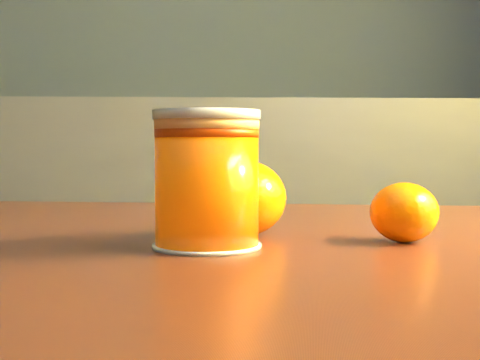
{
  "coord_description": "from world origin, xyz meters",
  "views": [
    {
      "loc": [
        0.74,
        -0.3,
        0.8
      ],
      "look_at": [
        0.77,
        0.22,
        0.77
      ],
      "focal_mm": 50.0,
      "sensor_mm": 36.0,
      "label": 1
    }
  ],
  "objects": [
    {
      "name": "orange_front",
      "position": [
        0.77,
        0.28,
        0.75
      ],
      "size": [
        0.1,
        0.1,
        0.07
      ],
      "primitive_type": "ellipsoid",
      "rotation": [
        0.0,
        0.0,
        -0.37
      ],
      "color": "orange",
      "rests_on": "table"
    },
    {
      "name": "juice_glass",
      "position": [
        0.74,
        0.21,
        0.77
      ],
      "size": [
        0.08,
        0.08,
        0.1
      ],
      "rotation": [
        0.0,
        0.0,
        -0.09
      ],
      "color": "#FF6005",
      "rests_on": "table"
    },
    {
      "name": "orange_back",
      "position": [
        0.9,
        0.23,
        0.74
      ],
      "size": [
        0.06,
        0.06,
        0.05
      ],
      "primitive_type": "ellipsoid",
      "rotation": [
        0.0,
        0.0,
        -0.06
      ],
      "color": "orange",
      "rests_on": "table"
    },
    {
      "name": "table",
      "position": [
        0.85,
        0.25,
        0.63
      ],
      "size": [
        1.05,
        0.82,
        0.72
      ],
      "rotation": [
        0.0,
        0.0,
        -0.17
      ],
      "color": "#5A2716",
      "rests_on": "ground"
    }
  ]
}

